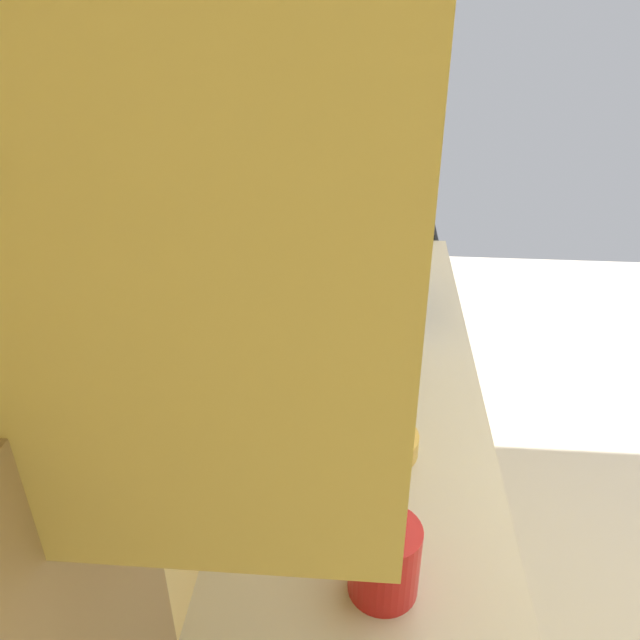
# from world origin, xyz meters

# --- Properties ---
(wall_back) EXTENTS (3.73, 0.12, 2.84)m
(wall_back) POSITION_xyz_m (0.00, 1.58, 1.42)
(wall_back) COLOR #F3D281
(wall_back) RESTS_ON ground_plane
(counter_run) EXTENTS (2.76, 0.65, 0.92)m
(counter_run) POSITION_xyz_m (-0.42, 1.21, 0.46)
(counter_run) COLOR #DBC46E
(counter_run) RESTS_ON ground_plane
(upper_cabinets) EXTENTS (1.52, 0.34, 0.73)m
(upper_cabinets) POSITION_xyz_m (-0.42, 1.34, 1.85)
(upper_cabinets) COLOR #E3CA71
(oven_range) EXTENTS (0.67, 0.62, 1.10)m
(oven_range) POSITION_xyz_m (1.29, 1.21, 0.48)
(oven_range) COLOR black
(oven_range) RESTS_ON ground_plane
(microwave) EXTENTS (0.49, 0.35, 0.29)m
(microwave) POSITION_xyz_m (0.36, 1.22, 1.07)
(microwave) COLOR white
(microwave) RESTS_ON counter_run
(bowl) EXTENTS (0.18, 0.18, 0.05)m
(bowl) POSITION_xyz_m (-0.37, 1.16, 0.95)
(bowl) COLOR gold
(bowl) RESTS_ON counter_run
(kettle) EXTENTS (0.18, 0.13, 0.18)m
(kettle) POSITION_xyz_m (-0.75, 1.16, 1.00)
(kettle) COLOR red
(kettle) RESTS_ON counter_run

